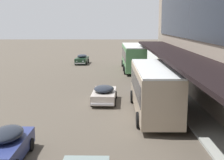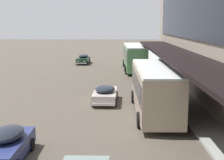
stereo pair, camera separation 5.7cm
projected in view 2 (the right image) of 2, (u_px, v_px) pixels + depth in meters
The scene contains 6 objects.
transit_bus_kerbside_front at pixel (134, 56), 42.65m from camera, with size 2.88×11.09×3.45m.
transit_bus_kerbside_rear at pixel (154, 87), 21.90m from camera, with size 2.82×9.65×3.39m.
sedan_lead_near at pixel (147, 83), 30.08m from camera, with size 1.98×4.94×1.49m.
sedan_second_mid at pixel (105, 94), 25.35m from camera, with size 2.11×4.37×1.44m.
sedan_oncoming_front at pixel (83, 59), 49.69m from camera, with size 2.02×4.70×1.51m.
sedan_second_near at pixel (7, 145), 14.57m from camera, with size 1.82×4.29×1.56m.
Camera 2 is at (1.26, -6.17, 6.38)m, focal length 50.00 mm.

